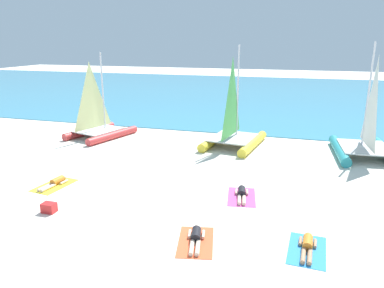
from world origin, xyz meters
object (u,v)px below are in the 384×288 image
sailboat_yellow (233,132)px  sunbather_rightmost (307,245)px  sunbather_center_right (242,193)px  sunbather_leftmost (55,182)px  towel_center_left (196,242)px  cooler_box (49,208)px  sailboat_teal (365,141)px  towel_center_right (242,197)px  sunbather_center_left (196,237)px  towel_leftmost (55,185)px  sailboat_red (99,125)px  towel_rightmost (307,250)px

sailboat_yellow → sunbather_rightmost: bearing=-60.0°
sunbather_center_right → sunbather_leftmost: bearing=179.1°
towel_center_left → cooler_box: 5.78m
towel_center_left → sailboat_yellow: bearing=94.3°
sailboat_teal → sunbather_center_right: (-5.51, -7.09, -0.77)m
towel_center_left → towel_center_right: same height
sunbather_center_left → sunbather_leftmost: bearing=147.2°
sailboat_teal → towel_leftmost: sailboat_teal is taller
sailboat_red → towel_leftmost: (2.40, -7.94, -0.80)m
sailboat_yellow → sailboat_red: bearing=-169.0°
sailboat_teal → sunbather_rightmost: 10.85m
towel_rightmost → cooler_box: 9.13m
towel_leftmost → sunbather_center_right: size_ratio=1.21×
towel_center_left → sunbather_center_right: size_ratio=1.21×
sailboat_teal → towel_rightmost: sailboat_teal is taller
towel_rightmost → sunbather_rightmost: sunbather_rightmost is taller
sailboat_teal → sailboat_yellow: bearing=175.7°
towel_rightmost → towel_leftmost: bearing=168.3°
towel_leftmost → towel_center_right: same height
cooler_box → towel_center_left: bearing=-4.5°
towel_center_left → towel_center_right: 3.92m
sunbather_rightmost → sunbather_leftmost: bearing=171.1°
sailboat_yellow → towel_center_right: size_ratio=3.09×
towel_leftmost → towel_center_right: 8.13m
sunbather_center_left → towel_center_right: bearing=65.0°
sunbather_center_left → sunbather_rightmost: size_ratio=1.00×
sailboat_yellow → towel_center_left: size_ratio=3.09×
sailboat_yellow → towel_center_right: 7.48m
sunbather_leftmost → towel_center_left: sunbather_leftmost is taller
sailboat_yellow → towel_leftmost: 10.56m
sailboat_yellow → sailboat_teal: size_ratio=0.97×
towel_leftmost → cooler_box: bearing=-57.2°
towel_leftmost → sunbather_rightmost: 10.79m
sailboat_teal → towel_rightmost: bearing=-109.5°
sailboat_red → towel_rightmost: sailboat_red is taller
sunbather_center_left → cooler_box: (-5.75, 0.39, 0.05)m
sailboat_yellow → sailboat_red: sailboat_yellow is taller
towel_leftmost → towel_center_left: 7.70m
towel_leftmost → sunbather_center_right: bearing=8.5°
sailboat_red → sunbather_center_right: (10.44, -6.75, -0.68)m
towel_leftmost → sunbather_leftmost: (0.01, 0.07, 0.13)m
towel_center_left → cooler_box: cooler_box is taller
sunbather_center_left → towel_center_right: size_ratio=0.82×
sunbather_leftmost → towel_center_right: sunbather_leftmost is taller
sailboat_teal → sailboat_red: 15.95m
sunbather_center_right → towel_center_right: bearing=-90.0°
sailboat_yellow → towel_rightmost: size_ratio=3.09×
towel_leftmost → sunbather_center_left: bearing=-20.1°
sunbather_center_left → towel_center_right: sunbather_center_left is taller
sailboat_yellow → sailboat_teal: (7.18, -0.08, 0.03)m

